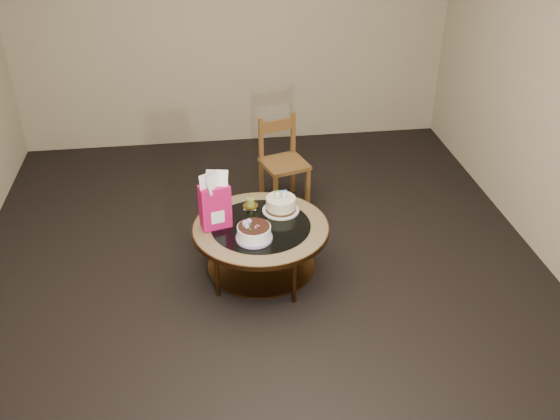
{
  "coord_description": "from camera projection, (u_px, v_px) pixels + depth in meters",
  "views": [
    {
      "loc": [
        -0.38,
        -3.85,
        2.96
      ],
      "look_at": [
        0.15,
        0.02,
        0.57
      ],
      "focal_mm": 40.0,
      "sensor_mm": 36.0,
      "label": 1
    }
  ],
  "objects": [
    {
      "name": "pillar_candle",
      "position": [
        251.0,
        204.0,
        4.8
      ],
      "size": [
        0.12,
        0.12,
        0.09
      ],
      "rotation": [
        0.0,
        0.0,
        -0.24
      ],
      "color": "tan",
      "rests_on": "coffee_table"
    },
    {
      "name": "room_walls",
      "position": [
        258.0,
        85.0,
        4.04
      ],
      "size": [
        4.52,
        5.02,
        2.61
      ],
      "color": "tan",
      "rests_on": "ground"
    },
    {
      "name": "gift_bag",
      "position": [
        215.0,
        201.0,
        4.48
      ],
      "size": [
        0.24,
        0.2,
        0.43
      ],
      "rotation": [
        0.0,
        0.0,
        0.25
      ],
      "color": "#D0135A",
      "rests_on": "coffee_table"
    },
    {
      "name": "coffee_table",
      "position": [
        261.0,
        234.0,
        4.64
      ],
      "size": [
        1.02,
        1.02,
        0.46
      ],
      "color": "#543418",
      "rests_on": "ground"
    },
    {
      "name": "dining_chair",
      "position": [
        283.0,
        161.0,
        5.6
      ],
      "size": [
        0.46,
        0.46,
        0.8
      ],
      "rotation": [
        0.0,
        0.0,
        0.29
      ],
      "color": "brown",
      "rests_on": "ground"
    },
    {
      "name": "cream_cake",
      "position": [
        281.0,
        205.0,
        4.75
      ],
      "size": [
        0.28,
        0.28,
        0.18
      ],
      "rotation": [
        0.0,
        0.0,
        0.05
      ],
      "color": "silver",
      "rests_on": "coffee_table"
    },
    {
      "name": "decorated_cake",
      "position": [
        254.0,
        233.0,
        4.42
      ],
      "size": [
        0.26,
        0.26,
        0.15
      ],
      "rotation": [
        0.0,
        0.0,
        0.31
      ],
      "color": "#B08CC7",
      "rests_on": "coffee_table"
    },
    {
      "name": "ground",
      "position": [
        262.0,
        275.0,
        4.84
      ],
      "size": [
        5.0,
        5.0,
        0.0
      ],
      "primitive_type": "plane",
      "color": "black",
      "rests_on": "ground"
    }
  ]
}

